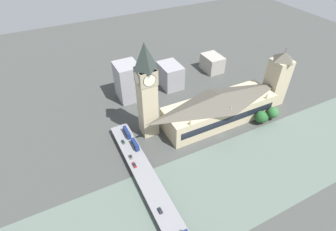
% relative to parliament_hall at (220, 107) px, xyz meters
% --- Properties ---
extents(ground_plane, '(600.00, 600.00, 0.00)m').
position_rel_parliament_hall_xyz_m(ground_plane, '(-16.86, 8.00, -13.26)').
color(ground_plane, '#424442').
extents(river_water, '(63.41, 360.00, 0.30)m').
position_rel_parliament_hall_xyz_m(river_water, '(-54.57, 8.00, -13.11)').
color(river_water, slate).
rests_on(river_water, ground_plane).
extents(parliament_hall, '(28.18, 93.10, 26.73)m').
position_rel_parliament_hall_xyz_m(parliament_hall, '(0.00, 0.00, 0.00)').
color(parliament_hall, '#C1B28E').
rests_on(parliament_hall, ground_plane).
extents(clock_tower, '(13.26, 13.26, 74.69)m').
position_rel_parliament_hall_xyz_m(clock_tower, '(12.77, 56.57, 26.47)').
color(clock_tower, '#C1B28E').
rests_on(clock_tower, ground_plane).
extents(victoria_tower, '(14.88, 14.88, 52.43)m').
position_rel_parliament_hall_xyz_m(victoria_tower, '(0.05, -57.99, 10.96)').
color(victoria_tower, '#C1B28E').
rests_on(victoria_tower, ground_plane).
extents(road_bridge, '(158.82, 13.31, 4.92)m').
position_rel_parliament_hall_xyz_m(road_bridge, '(-54.57, 77.24, -9.26)').
color(road_bridge, slate).
rests_on(road_bridge, ground_plane).
extents(double_decker_bus_mid, '(10.40, 2.62, 4.72)m').
position_rel_parliament_hall_xyz_m(double_decker_bus_mid, '(-2.63, 73.78, -5.73)').
color(double_decker_bus_mid, navy).
rests_on(double_decker_bus_mid, road_bridge).
extents(double_decker_bus_rear, '(11.74, 2.47, 4.77)m').
position_rel_parliament_hall_xyz_m(double_decker_bus_rear, '(11.91, 74.80, -5.72)').
color(double_decker_bus_rear, navy).
rests_on(double_decker_bus_rear, road_bridge).
extents(car_northbound_tail, '(4.79, 1.88, 1.35)m').
position_rel_parliament_hall_xyz_m(car_northbound_tail, '(-18.32, 80.62, -7.65)').
color(car_northbound_tail, maroon).
rests_on(car_northbound_tail, road_bridge).
extents(car_southbound_lead, '(4.45, 1.81, 1.36)m').
position_rel_parliament_hall_xyz_m(car_southbound_lead, '(5.64, 80.19, -7.66)').
color(car_southbound_lead, '#2D5638').
rests_on(car_southbound_lead, road_bridge).
extents(car_southbound_mid, '(4.00, 1.91, 1.42)m').
position_rel_parliament_hall_xyz_m(car_southbound_mid, '(-56.13, 79.59, -7.64)').
color(car_southbound_mid, black).
rests_on(car_southbound_mid, road_bridge).
extents(car_southbound_extra, '(4.45, 1.89, 1.32)m').
position_rel_parliament_hall_xyz_m(car_southbound_extra, '(-10.44, 80.31, -7.67)').
color(car_southbound_extra, slate).
rests_on(car_southbound_extra, road_bridge).
extents(city_block_west, '(22.44, 19.63, 34.12)m').
position_rel_parliament_hall_xyz_m(city_block_west, '(64.21, 54.07, 3.80)').
color(city_block_west, '#939399').
rests_on(city_block_west, ground_plane).
extents(city_block_center, '(25.14, 18.44, 22.81)m').
position_rel_parliament_hall_xyz_m(city_block_center, '(64.96, 11.23, -1.85)').
color(city_block_center, '#939399').
rests_on(city_block_center, ground_plane).
extents(city_block_east, '(22.99, 17.29, 16.86)m').
position_rel_parliament_hall_xyz_m(city_block_east, '(71.99, -42.39, -4.83)').
color(city_block_east, '#A39E93').
rests_on(city_block_east, ground_plane).
extents(tree_embankment_near, '(7.15, 7.15, 8.92)m').
position_rel_parliament_hall_xyz_m(tree_embankment_near, '(-19.69, -30.72, -7.93)').
color(tree_embankment_near, brown).
rests_on(tree_embankment_near, ground_plane).
extents(tree_embankment_mid, '(9.72, 9.72, 11.78)m').
position_rel_parliament_hall_xyz_m(tree_embankment_mid, '(-18.76, -28.18, -6.34)').
color(tree_embankment_mid, brown).
rests_on(tree_embankment_mid, ground_plane).
extents(tree_embankment_far, '(9.43, 9.43, 11.45)m').
position_rel_parliament_hall_xyz_m(tree_embankment_far, '(-18.75, -40.86, -6.53)').
color(tree_embankment_far, brown).
rests_on(tree_embankment_far, ground_plane).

